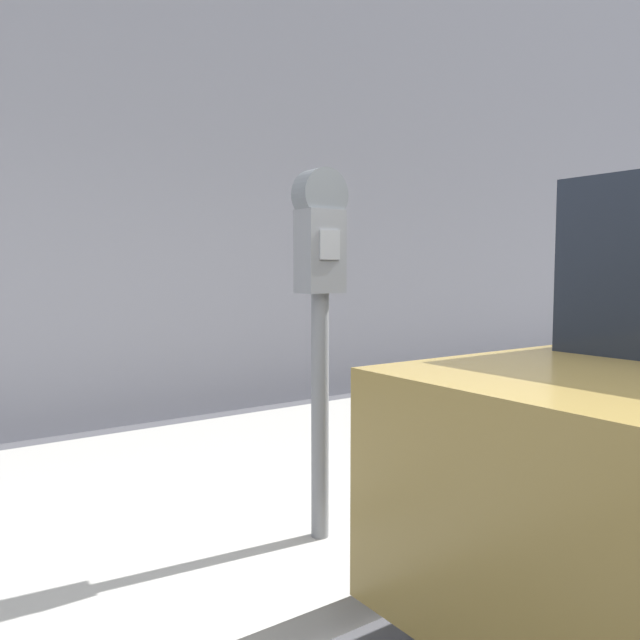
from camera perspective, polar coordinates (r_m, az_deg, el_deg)
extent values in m
cube|color=#9E9B96|center=(3.57, -14.34, -16.24)|extent=(24.00, 2.80, 0.14)
cylinder|color=slate|center=(2.79, 0.00, -8.80)|extent=(0.08, 0.08, 1.09)
cube|color=slate|center=(2.71, 0.00, 6.27)|extent=(0.19, 0.13, 0.36)
cube|color=gray|center=(2.66, 0.90, 6.89)|extent=(0.10, 0.01, 0.13)
cylinder|color=slate|center=(2.73, 0.00, 11.35)|extent=(0.23, 0.11, 0.23)
cylinder|color=black|center=(2.78, 19.93, -16.74)|extent=(0.66, 0.23, 0.66)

